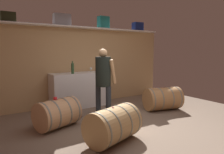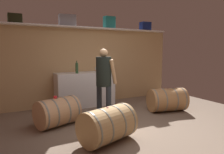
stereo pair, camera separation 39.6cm
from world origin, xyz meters
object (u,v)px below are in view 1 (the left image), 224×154
at_px(wine_barrel_near, 57,113).
at_px(toolcase_teal, 103,23).
at_px(tasting_cup, 55,98).
at_px(toolcase_grey, 62,20).
at_px(wine_glass, 91,69).
at_px(winemaker_pouring, 103,77).
at_px(toolcase_navy, 138,27).
at_px(wine_bottle_green, 73,68).
at_px(wine_barrel_flank, 113,125).
at_px(work_cabinet, 81,90).
at_px(wine_barrel_far, 163,99).
at_px(toolcase_black, 8,17).

bearing_deg(wine_barrel_near, toolcase_teal, 17.49).
bearing_deg(tasting_cup, toolcase_grey, 63.83).
bearing_deg(wine_glass, winemaker_pouring, -106.59).
bearing_deg(toolcase_navy, winemaker_pouring, -141.26).
distance_m(wine_bottle_green, wine_glass, 0.68).
height_order(wine_barrel_near, winemaker_pouring, winemaker_pouring).
distance_m(wine_barrel_near, wine_barrel_flank, 1.27).
distance_m(wine_bottle_green, winemaker_pouring, 1.16).
height_order(work_cabinet, wine_barrel_far, work_cabinet).
bearing_deg(toolcase_teal, toolcase_grey, 178.43).
relative_size(toolcase_grey, wine_bottle_green, 1.31).
xyz_separation_m(wine_barrel_far, wine_barrel_flank, (-2.11, -0.89, 0.01)).
xyz_separation_m(work_cabinet, tasting_cup, (-1.07, -1.18, 0.13)).
bearing_deg(toolcase_grey, wine_glass, -2.66).
xyz_separation_m(wine_barrel_far, winemaker_pouring, (-1.68, 0.14, 0.66)).
distance_m(toolcase_black, wine_barrel_flank, 3.37).
bearing_deg(wine_glass, wine_barrel_near, -137.84).
xyz_separation_m(wine_bottle_green, tasting_cup, (-0.79, -1.03, -0.48)).
xyz_separation_m(toolcase_teal, wine_bottle_green, (-1.10, -0.33, -1.23)).
relative_size(toolcase_black, wine_bottle_green, 0.94).
bearing_deg(tasting_cup, wine_bottle_green, 52.45).
distance_m(work_cabinet, wine_barrel_flank, 2.37).
bearing_deg(work_cabinet, wine_glass, 12.43).
xyz_separation_m(wine_barrel_near, tasting_cup, (-0.03, -0.00, 0.31)).
height_order(toolcase_teal, work_cabinet, toolcase_teal).
height_order(toolcase_navy, wine_glass, toolcase_navy).
bearing_deg(toolcase_teal, toolcase_black, 178.43).
xyz_separation_m(toolcase_black, work_cabinet, (1.64, -0.17, -1.79)).
bearing_deg(wine_barrel_far, work_cabinet, 153.09).
xyz_separation_m(wine_glass, winemaker_pouring, (-0.41, -1.37, -0.06)).
height_order(work_cabinet, tasting_cup, work_cabinet).
height_order(wine_bottle_green, wine_barrel_far, wine_bottle_green).
xyz_separation_m(toolcase_black, toolcase_navy, (3.74, 0.00, 0.02)).
relative_size(toolcase_grey, toolcase_teal, 1.26).
distance_m(wine_barrel_near, tasting_cup, 0.31).
bearing_deg(toolcase_navy, wine_barrel_far, -101.71).
distance_m(wine_glass, wine_barrel_near, 2.02).
bearing_deg(toolcase_teal, wine_glass, -170.31).
xyz_separation_m(toolcase_teal, winemaker_pouring, (-0.87, -1.46, -1.36)).
relative_size(toolcase_grey, wine_barrel_near, 0.46).
bearing_deg(wine_bottle_green, tasting_cup, -127.55).
xyz_separation_m(work_cabinet, wine_glass, (0.36, 0.08, 0.54)).
xyz_separation_m(toolcase_teal, wine_barrel_near, (-1.86, -1.36, -2.02)).
bearing_deg(winemaker_pouring, tasting_cup, -117.55).
relative_size(toolcase_grey, wine_barrel_flank, 0.42).
bearing_deg(work_cabinet, toolcase_teal, 11.77).
relative_size(toolcase_black, wine_barrel_far, 0.30).
relative_size(toolcase_navy, tasting_cup, 4.44).
bearing_deg(work_cabinet, toolcase_grey, 156.69).
relative_size(toolcase_teal, wine_barrel_far, 0.34).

